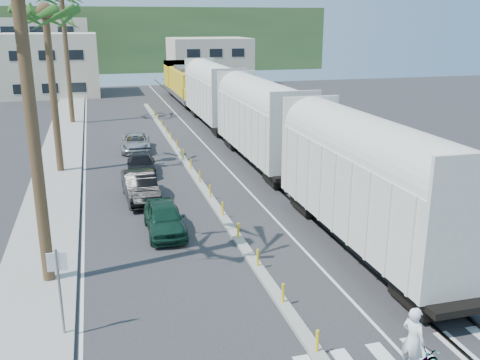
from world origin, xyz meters
name	(u,v)px	position (x,y,z in m)	size (l,w,h in m)	color
ground	(304,337)	(0.00, 0.00, 0.00)	(140.00, 140.00, 0.00)	#28282B
sidewalk	(60,161)	(-8.50, 25.00, 0.07)	(3.00, 90.00, 0.15)	gray
rails	(234,141)	(5.00, 28.00, 0.03)	(1.56, 100.00, 0.06)	black
median	(191,170)	(0.00, 19.96, 0.09)	(0.45, 60.00, 0.85)	gray
lane_markings	(150,156)	(-2.15, 25.00, 0.00)	(9.42, 90.00, 0.01)	silver
freight_train	(239,110)	(5.00, 26.33, 2.91)	(3.00, 60.94, 5.85)	beige
palm_trees	(48,0)	(-8.10, 22.70, 10.81)	(3.50, 37.20, 13.75)	brown
street_sign	(59,280)	(-7.30, 2.00, 1.97)	(0.60, 0.08, 3.00)	slate
buildings	(87,57)	(-6.41, 71.66, 4.36)	(38.00, 27.00, 10.00)	#C2B29A
hillside	(119,39)	(0.00, 100.00, 6.00)	(80.00, 20.00, 12.00)	#385628
car_lead	(164,218)	(-3.08, 9.81, 0.73)	(1.75, 4.31, 1.47)	#103224
car_second	(140,187)	(-3.74, 14.95, 0.78)	(1.87, 4.83, 1.57)	black
car_third	(141,164)	(-3.21, 20.27, 0.64)	(2.09, 4.52, 1.28)	black
car_rear	(136,143)	(-3.02, 26.88, 0.64)	(2.50, 4.76, 1.28)	#A4A6A9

